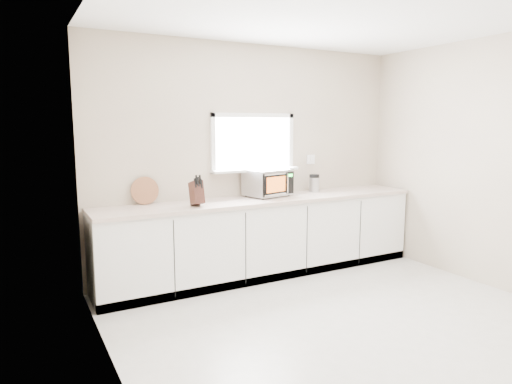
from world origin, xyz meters
TOP-DOWN VIEW (x-y plane):
  - ground at (0.00, 0.00)m, footprint 4.00×4.00m
  - back_wall at (0.00, 2.00)m, footprint 4.00×0.17m
  - cabinets at (0.00, 1.70)m, footprint 3.92×0.60m
  - countertop at (0.00, 1.69)m, footprint 3.92×0.64m
  - microwave at (0.11, 1.80)m, footprint 0.57×0.49m
  - knife_block at (-0.88, 1.58)m, footprint 0.12×0.23m
  - cutting_board at (-1.33, 1.94)m, footprint 0.30×0.07m
  - coffee_grinder at (0.79, 1.82)m, footprint 0.15×0.15m

SIDE VIEW (x-z plane):
  - ground at x=0.00m, z-range 0.00..0.00m
  - cabinets at x=0.00m, z-range 0.00..0.88m
  - countertop at x=0.00m, z-range 0.88..0.92m
  - coffee_grinder at x=0.79m, z-range 0.92..1.15m
  - knife_block at x=-0.88m, z-range 0.90..1.23m
  - cutting_board at x=-1.33m, z-range 0.92..1.22m
  - microwave at x=0.11m, z-range 0.93..1.25m
  - back_wall at x=0.00m, z-range 0.01..2.71m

